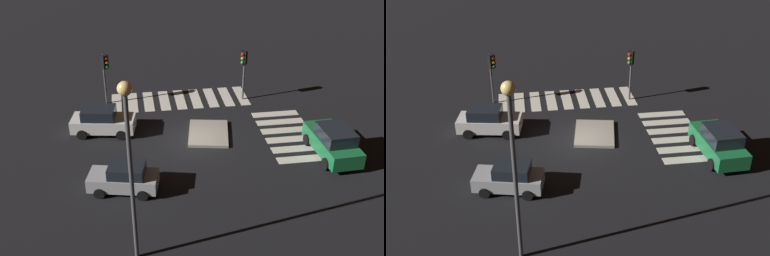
{
  "view_description": "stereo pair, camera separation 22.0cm",
  "coord_description": "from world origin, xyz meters",
  "views": [
    {
      "loc": [
        -25.18,
        3.69,
        15.29
      ],
      "look_at": [
        0.0,
        0.0,
        1.0
      ],
      "focal_mm": 44.63,
      "sensor_mm": 36.0,
      "label": 1
    },
    {
      "loc": [
        -25.22,
        3.47,
        15.29
      ],
      "look_at": [
        0.0,
        0.0,
        1.0
      ],
      "focal_mm": 44.63,
      "sensor_mm": 36.0,
      "label": 2
    }
  ],
  "objects": [
    {
      "name": "traffic_island",
      "position": [
        0.77,
        -1.17,
        0.09
      ],
      "size": [
        3.7,
        3.04,
        0.18
      ],
      "color": "gray",
      "rests_on": "ground"
    },
    {
      "name": "crosswalk_near",
      "position": [
        -0.0,
        -6.22,
        0.01
      ],
      "size": [
        6.45,
        3.2,
        0.02
      ],
      "color": "silver",
      "rests_on": "ground"
    },
    {
      "name": "traffic_light_north",
      "position": [
        6.17,
        5.19,
        2.8
      ],
      "size": [
        0.53,
        0.54,
        3.7
      ],
      "rotation": [
        0.0,
        0.0,
        -2.44
      ],
      "color": "#47474C",
      "rests_on": "ground"
    },
    {
      "name": "car_white",
      "position": [
        1.98,
        5.47,
        0.86
      ],
      "size": [
        2.39,
        4.2,
        1.75
      ],
      "rotation": [
        0.0,
        0.0,
        -1.74
      ],
      "color": "silver",
      "rests_on": "ground"
    },
    {
      "name": "ground_plane",
      "position": [
        0.0,
        0.0,
        0.0
      ],
      "size": [
        80.0,
        80.0,
        0.0
      ],
      "primitive_type": "plane",
      "color": "black"
    },
    {
      "name": "car_green",
      "position": [
        -2.73,
        -7.93,
        0.95
      ],
      "size": [
        4.52,
        2.25,
        1.93
      ],
      "rotation": [
        0.0,
        0.0,
        0.04
      ],
      "color": "#196B38",
      "rests_on": "ground"
    },
    {
      "name": "crosswalk_side",
      "position": [
        6.09,
        0.0,
        0.01
      ],
      "size": [
        3.2,
        9.9,
        0.02
      ],
      "color": "silver",
      "rests_on": "ground"
    },
    {
      "name": "street_lamp",
      "position": [
        -9.41,
        3.83,
        5.68
      ],
      "size": [
        0.56,
        0.56,
        8.44
      ],
      "color": "#47474C",
      "rests_on": "ground"
    },
    {
      "name": "car_silver",
      "position": [
        -4.4,
        4.24,
        0.79
      ],
      "size": [
        2.31,
        3.88,
        1.6
      ],
      "rotation": [
        0.0,
        0.0,
        1.35
      ],
      "color": "#9EA0A5",
      "rests_on": "ground"
    },
    {
      "name": "traffic_light_east",
      "position": [
        5.39,
        -4.46,
        2.87
      ],
      "size": [
        0.53,
        0.54,
        3.78
      ],
      "rotation": [
        0.0,
        0.0,
        2.45
      ],
      "color": "#47474C",
      "rests_on": "ground"
    }
  ]
}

